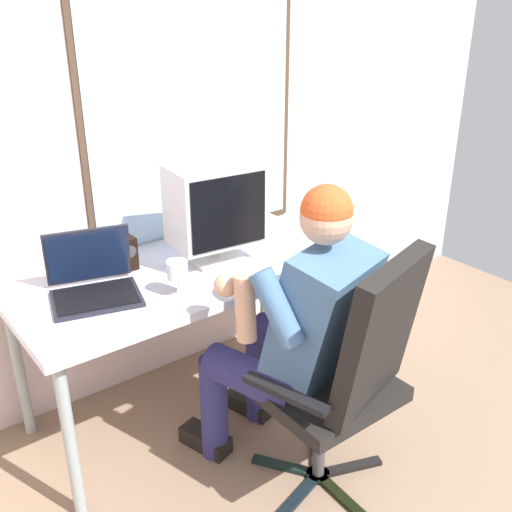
% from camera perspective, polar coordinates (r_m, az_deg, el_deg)
% --- Properties ---
extents(wall_rear, '(4.63, 0.08, 2.75)m').
position_cam_1_polar(wall_rear, '(2.95, -7.88, 13.65)').
color(wall_rear, beige).
rests_on(wall_rear, ground).
extents(desk, '(1.52, 0.73, 0.76)m').
position_cam_1_polar(desk, '(2.70, -6.86, -2.57)').
color(desk, '#8A9899').
rests_on(desk, ground).
extents(office_chair, '(0.66, 0.60, 1.08)m').
position_cam_1_polar(office_chair, '(2.29, 9.05, -10.45)').
color(office_chair, black).
rests_on(office_chair, ground).
extents(person_seated, '(0.63, 0.84, 1.29)m').
position_cam_1_polar(person_seated, '(2.36, 3.66, -6.84)').
color(person_seated, navy).
rests_on(person_seated, ground).
extents(crt_monitor, '(0.42, 0.30, 0.45)m').
position_cam_1_polar(crt_monitor, '(2.64, -3.97, 4.90)').
color(crt_monitor, beige).
rests_on(crt_monitor, desk).
extents(laptop, '(0.42, 0.39, 0.26)m').
position_cam_1_polar(laptop, '(2.50, -15.45, -2.07)').
color(laptop, black).
rests_on(laptop, desk).
extents(wine_glass, '(0.09, 0.09, 0.15)m').
position_cam_1_polar(wine_glass, '(2.41, -7.57, -1.48)').
color(wine_glass, silver).
rests_on(wine_glass, desk).
extents(desk_speaker, '(0.08, 0.08, 0.15)m').
position_cam_1_polar(desk_speaker, '(2.68, -12.36, 0.24)').
color(desk_speaker, black).
rests_on(desk_speaker, desk).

